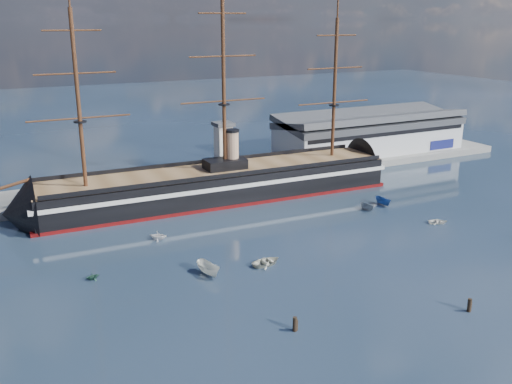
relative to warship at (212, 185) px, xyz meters
name	(u,v)px	position (x,y,z in m)	size (l,w,h in m)	color
ground	(272,221)	(6.12, -20.00, -4.04)	(600.00, 600.00, 0.00)	#172532
quay	(242,177)	(16.12, 16.00, -4.04)	(180.00, 18.00, 2.00)	slate
warehouse	(370,133)	(64.12, 20.00, 3.95)	(63.00, 21.00, 11.60)	#B7BABC
quay_tower	(224,149)	(9.12, 13.00, 5.72)	(5.00, 5.00, 15.00)	silver
warship	(212,185)	(0.00, 0.00, 0.00)	(113.10, 18.79, 53.94)	black
motorboat_a	(209,275)	(-17.43, -40.08, -4.04)	(7.29, 2.67, 2.91)	silver
motorboat_b	(267,265)	(-6.13, -40.71, -4.04)	(3.62, 1.45, 1.69)	beige
motorboat_c	(367,210)	(29.95, -23.71, -4.04)	(4.90, 1.80, 1.96)	slate
motorboat_d	(158,240)	(-20.12, -19.56, -4.04)	(5.64, 2.44, 2.07)	white
motorboat_e	(438,223)	(38.28, -38.33, -4.04)	(2.62, 1.05, 1.22)	white
motorboat_f	(383,205)	(35.70, -22.51, -4.04)	(5.99, 2.20, 2.40)	#24478A
motorboat_g	(93,279)	(-36.07, -32.46, -4.04)	(3.88, 1.68, 1.42)	#204739
piling_near_left	(295,331)	(-13.49, -63.20, -4.04)	(0.64, 0.64, 2.94)	black
piling_near_mid	(469,312)	(13.52, -70.51, -4.04)	(0.64, 0.64, 2.88)	black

